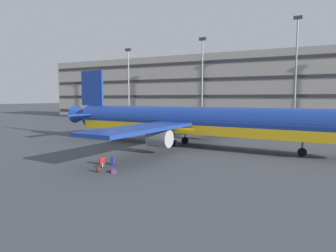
{
  "coord_description": "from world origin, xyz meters",
  "views": [
    {
      "loc": [
        13.03,
        -33.71,
        6.04
      ],
      "look_at": [
        -0.65,
        -4.22,
        3.0
      ],
      "focal_mm": 31.28,
      "sensor_mm": 36.0,
      "label": 1
    }
  ],
  "objects": [
    {
      "name": "backpack_navy",
      "position": [
        -2.11,
        -14.69,
        0.23
      ],
      "size": [
        0.41,
        0.33,
        0.52
      ],
      "color": "#592619",
      "rests_on": "ground_plane"
    },
    {
      "name": "airliner",
      "position": [
        -0.43,
        0.92,
        3.1
      ],
      "size": [
        40.41,
        32.84,
        10.31
      ],
      "color": "navy",
      "rests_on": "ground_plane"
    },
    {
      "name": "suitcase_small",
      "position": [
        -0.91,
        -14.21,
        0.12
      ],
      "size": [
        0.72,
        0.81,
        0.24
      ],
      "color": "#72388C",
      "rests_on": "ground_plane"
    },
    {
      "name": "light_mast_far_left",
      "position": [
        -31.89,
        36.79,
        11.64
      ],
      "size": [
        1.8,
        0.5,
        19.96
      ],
      "color": "gray",
      "rests_on": "ground_plane"
    },
    {
      "name": "suitcase_purple",
      "position": [
        -3.5,
        -12.36,
        0.39
      ],
      "size": [
        0.45,
        0.48,
        0.84
      ],
      "color": "#B21E23",
      "rests_on": "ground_plane"
    },
    {
      "name": "light_mast_left",
      "position": [
        -10.25,
        36.79,
        12.23
      ],
      "size": [
        1.8,
        0.5,
        21.11
      ],
      "color": "gray",
      "rests_on": "ground_plane"
    },
    {
      "name": "ground_plane",
      "position": [
        0.0,
        0.0,
        0.0
      ],
      "size": [
        600.0,
        600.0,
        0.0
      ],
      "primitive_type": "plane",
      "color": "#424449"
    },
    {
      "name": "light_mast_center_left",
      "position": [
        11.17,
        36.79,
        13.62
      ],
      "size": [
        1.8,
        0.5,
        23.81
      ],
      "color": "gray",
      "rests_on": "ground_plane"
    },
    {
      "name": "terminal_structure",
      "position": [
        0.0,
        49.93,
        8.96
      ],
      "size": [
        125.35,
        17.51,
        17.93
      ],
      "color": "gray",
      "rests_on": "ground_plane"
    },
    {
      "name": "suitcase_red",
      "position": [
        -2.7,
        -11.87,
        0.39
      ],
      "size": [
        0.3,
        0.42,
        0.87
      ],
      "color": "navy",
      "rests_on": "ground_plane"
    },
    {
      "name": "backpack_orange",
      "position": [
        -2.77,
        -13.32,
        0.21
      ],
      "size": [
        0.35,
        0.37,
        0.48
      ],
      "color": "gray",
      "rests_on": "ground_plane"
    }
  ]
}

